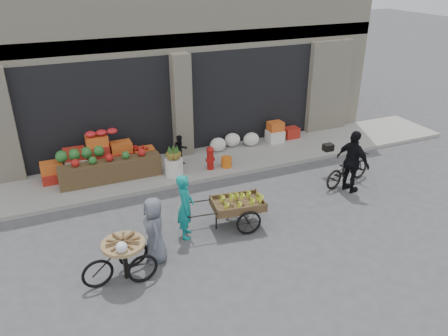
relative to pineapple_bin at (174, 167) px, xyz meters
name	(u,v)px	position (x,y,z in m)	size (l,w,h in m)	color
ground	(254,238)	(0.75, -3.60, -0.37)	(80.00, 80.00, 0.00)	#424244
sidewalk	(193,165)	(0.75, 0.50, -0.31)	(18.00, 2.20, 0.12)	gray
building	(152,35)	(0.75, 4.43, 3.00)	(14.00, 6.45, 7.00)	beige
fruit_display	(107,157)	(-1.73, 0.78, 0.30)	(3.10, 1.12, 1.24)	#AC2317
pineapple_bin	(174,167)	(0.00, 0.00, 0.00)	(0.52, 0.52, 0.50)	silver
fire_hydrant	(210,157)	(1.10, -0.05, 0.13)	(0.22, 0.22, 0.71)	#A5140F
orange_bucket	(226,162)	(1.60, -0.10, -0.10)	(0.32, 0.32, 0.30)	orange
right_bay_goods	(260,136)	(3.36, 1.10, 0.04)	(3.35, 0.60, 0.70)	silver
seated_person	(180,150)	(0.40, 0.60, 0.21)	(0.45, 0.35, 0.93)	black
banana_cart	(236,203)	(0.59, -2.97, 0.25)	(2.11, 1.07, 0.85)	brown
vendor_woman	(185,206)	(-0.63, -2.90, 0.40)	(0.56, 0.37, 1.54)	#10827D
tricycle_cart	(124,254)	(-2.21, -3.83, 0.20)	(1.45, 0.93, 0.95)	#9E7F51
vendor_grey	(154,230)	(-1.49, -3.47, 0.35)	(0.71, 0.46, 1.45)	slate
bicycle	(347,169)	(4.37, -2.22, 0.08)	(0.60, 1.72, 0.90)	black
cyclist	(353,162)	(4.17, -2.62, 0.50)	(1.02, 0.42, 1.73)	black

